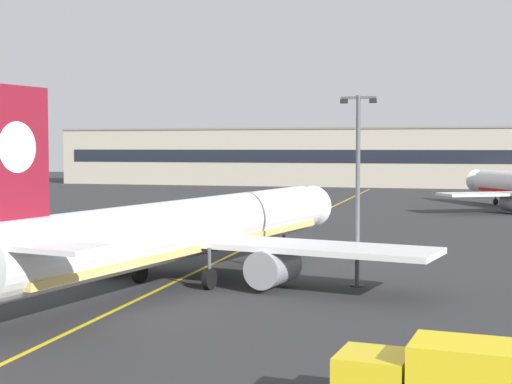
# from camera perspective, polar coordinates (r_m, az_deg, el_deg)

# --- Properties ---
(ground_plane) EXTENTS (400.00, 400.00, 0.00)m
(ground_plane) POSITION_cam_1_polar(r_m,az_deg,el_deg) (41.93, -10.69, -8.76)
(ground_plane) COLOR #2D2D30
(taxiway_centreline) EXTENTS (0.43, 180.00, 0.01)m
(taxiway_centreline) POSITION_cam_1_polar(r_m,az_deg,el_deg) (69.82, 0.03, -3.82)
(taxiway_centreline) COLOR yellow
(taxiway_centreline) RESTS_ON ground
(airliner_foreground) EXTENTS (32.30, 41.17, 11.65)m
(airliner_foreground) POSITION_cam_1_polar(r_m,az_deg,el_deg) (49.96, -5.01, -2.84)
(airliner_foreground) COLOR white
(airliner_foreground) RESTS_ON ground
(apron_lamp_post) EXTENTS (2.24, 0.90, 11.97)m
(apron_lamp_post) POSITION_cam_1_polar(r_m,az_deg,el_deg) (48.17, 7.59, 0.39)
(apron_lamp_post) COLOR #515156
(apron_lamp_post) RESTS_ON ground
(safety_cone_by_nose_gear) EXTENTS (0.44, 0.44, 0.55)m
(safety_cone_by_nose_gear) POSITION_cam_1_polar(r_m,az_deg,el_deg) (64.30, 0.26, -4.21)
(safety_cone_by_nose_gear) COLOR orange
(safety_cone_by_nose_gear) RESTS_ON ground
(terminal_building) EXTENTS (144.46, 12.40, 12.87)m
(terminal_building) POSITION_cam_1_polar(r_m,az_deg,el_deg) (169.69, 8.72, 2.59)
(terminal_building) COLOR #B2A893
(terminal_building) RESTS_ON ground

